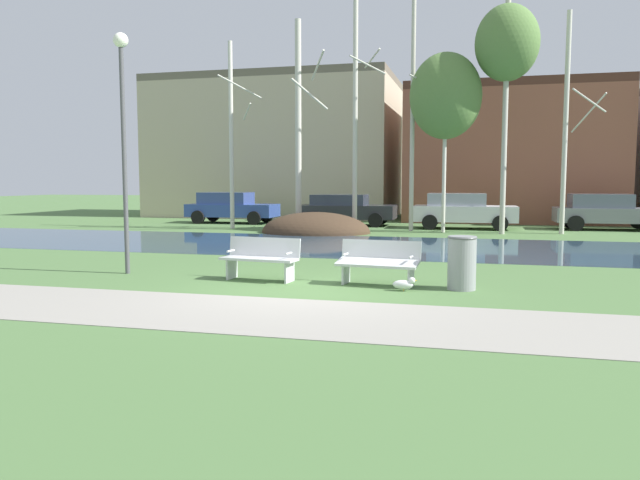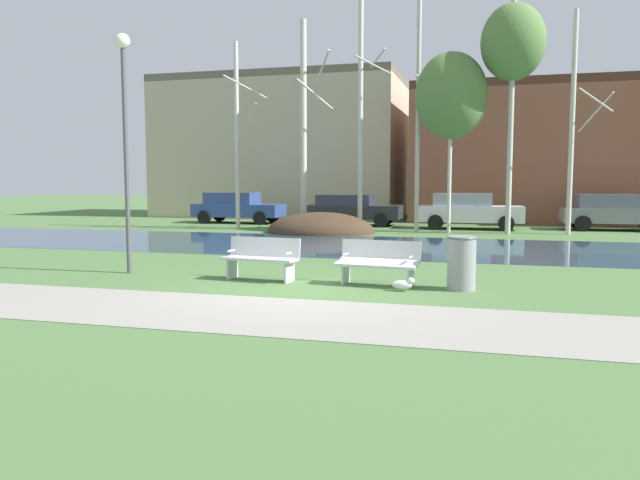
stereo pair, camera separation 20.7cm
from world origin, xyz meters
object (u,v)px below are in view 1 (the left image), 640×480
(streetlamp, at_px, (123,114))
(parked_wagon_fourth_grey, at_px, (606,211))
(bench_right, at_px, (378,261))
(bench_left, at_px, (261,257))
(trash_bin, at_px, (462,262))
(parked_hatch_third_white, at_px, (463,210))
(seagull, at_px, (404,284))
(parked_van_nearest_blue, at_px, (231,207))
(parked_sedan_second_dark, at_px, (345,209))

(streetlamp, xyz_separation_m, parked_wagon_fourth_grey, (12.67, 15.78, -2.69))
(bench_right, relative_size, streetlamp, 0.32)
(bench_left, xyz_separation_m, streetlamp, (-3.17, 0.14, 3.01))
(trash_bin, bearing_deg, parked_wagon_fourth_grey, 71.13)
(parked_hatch_third_white, xyz_separation_m, parked_wagon_fourth_grey, (5.80, 0.85, -0.01))
(trash_bin, xyz_separation_m, parked_hatch_third_white, (-0.33, 15.16, 0.28))
(bench_right, height_order, trash_bin, trash_bin)
(parked_hatch_third_white, bearing_deg, bench_left, -103.79)
(bench_right, height_order, parked_hatch_third_white, parked_hatch_third_white)
(seagull, relative_size, streetlamp, 0.09)
(bench_right, distance_m, parked_van_nearest_blue, 18.72)
(parked_hatch_third_white, bearing_deg, streetlamp, -114.69)
(streetlamp, bearing_deg, parked_van_nearest_blue, 104.70)
(trash_bin, relative_size, parked_sedan_second_dark, 0.23)
(bench_right, bearing_deg, bench_left, 180.00)
(parked_van_nearest_blue, bearing_deg, seagull, -57.97)
(trash_bin, xyz_separation_m, streetlamp, (-7.19, 0.23, 2.96))
(streetlamp, distance_m, parked_sedan_second_dark, 16.04)
(parked_van_nearest_blue, bearing_deg, parked_wagon_fourth_grey, -0.21)
(bench_right, xyz_separation_m, parked_hatch_third_white, (1.26, 15.06, 0.33))
(bench_right, distance_m, trash_bin, 1.60)
(seagull, xyz_separation_m, streetlamp, (-6.17, 0.66, 3.35))
(trash_bin, bearing_deg, parked_van_nearest_blue, 125.24)
(streetlamp, height_order, parked_wagon_fourth_grey, streetlamp)
(bench_right, distance_m, parked_wagon_fourth_grey, 17.41)
(seagull, height_order, parked_sedan_second_dark, parked_sedan_second_dark)
(streetlamp, bearing_deg, trash_bin, -1.83)
(seagull, bearing_deg, parked_sedan_second_dark, 105.69)
(parked_wagon_fourth_grey, bearing_deg, bench_right, -113.94)
(bench_left, relative_size, bench_right, 1.00)
(bench_right, relative_size, parked_hatch_third_white, 0.38)
(bench_right, relative_size, seagull, 3.61)
(bench_right, xyz_separation_m, parked_wagon_fourth_grey, (7.06, 15.91, 0.31))
(seagull, distance_m, streetlamp, 7.05)
(bench_left, relative_size, parked_sedan_second_dark, 0.37)
(parked_wagon_fourth_grey, bearing_deg, seagull, -111.56)
(trash_bin, distance_m, parked_van_nearest_blue, 19.67)
(seagull, height_order, parked_wagon_fourth_grey, parked_wagon_fourth_grey)
(streetlamp, height_order, parked_hatch_third_white, streetlamp)
(seagull, bearing_deg, parked_wagon_fourth_grey, 68.44)
(bench_right, bearing_deg, streetlamp, 178.60)
(parked_hatch_third_white, height_order, parked_wagon_fourth_grey, parked_hatch_third_white)
(bench_right, relative_size, trash_bin, 1.64)
(parked_sedan_second_dark, bearing_deg, bench_right, -75.72)
(parked_sedan_second_dark, bearing_deg, bench_left, -84.23)
(parked_sedan_second_dark, bearing_deg, trash_bin, -70.57)
(seagull, relative_size, parked_van_nearest_blue, 0.11)
(parked_van_nearest_blue, height_order, parked_sedan_second_dark, parked_van_nearest_blue)
(trash_bin, distance_m, seagull, 1.18)
(bench_left, xyz_separation_m, parked_hatch_third_white, (3.70, 15.06, 0.33))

